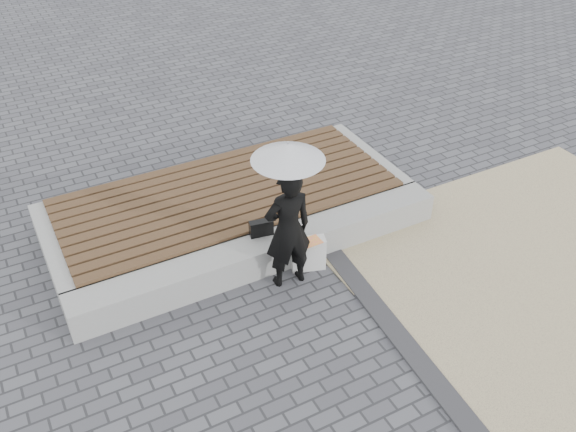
% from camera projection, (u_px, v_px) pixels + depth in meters
% --- Properties ---
extents(ground, '(80.00, 80.00, 0.00)m').
position_uv_depth(ground, '(330.00, 347.00, 7.04)').
color(ground, '#4E4E53').
rests_on(ground, ground).
extents(terrazzo_zone, '(5.00, 5.00, 0.02)m').
position_uv_depth(terrazzo_zone, '(570.00, 282.00, 7.89)').
color(terrazzo_zone, '#C5B688').
rests_on(terrazzo_zone, ground).
extents(edging_band, '(0.61, 5.20, 0.04)m').
position_uv_depth(edging_band, '(412.00, 352.00, 6.95)').
color(edging_band, '#323134').
rests_on(edging_band, ground).
extents(seating_ledge, '(5.00, 0.45, 0.40)m').
position_uv_depth(seating_ledge, '(265.00, 253.00, 8.06)').
color(seating_ledge, '#969591').
rests_on(seating_ledge, ground).
extents(timber_platform, '(5.00, 2.00, 0.40)m').
position_uv_depth(timber_platform, '(227.00, 205.00, 8.92)').
color(timber_platform, '#969591').
rests_on(timber_platform, ground).
extents(timber_decking, '(4.60, 2.00, 0.04)m').
position_uv_depth(timber_decking, '(227.00, 192.00, 8.79)').
color(timber_decking, brown).
rests_on(timber_decking, timber_platform).
extents(woman, '(0.61, 0.43, 1.61)m').
position_uv_depth(woman, '(288.00, 229.00, 7.46)').
color(woman, black).
rests_on(woman, ground).
extents(parasol, '(0.83, 0.83, 1.06)m').
position_uv_depth(parasol, '(288.00, 152.00, 6.84)').
color(parasol, '#ACACB0').
rests_on(parasol, ground).
extents(handbag, '(0.32, 0.16, 0.21)m').
position_uv_depth(handbag, '(261.00, 228.00, 7.98)').
color(handbag, black).
rests_on(handbag, seating_ledge).
extents(canvas_tote, '(0.46, 0.30, 0.45)m').
position_uv_depth(canvas_tote, '(308.00, 254.00, 8.01)').
color(canvas_tote, silver).
rests_on(canvas_tote, ground).
extents(magazine, '(0.27, 0.20, 0.01)m').
position_uv_depth(magazine, '(311.00, 242.00, 7.84)').
color(magazine, '#FF4A66').
rests_on(magazine, canvas_tote).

